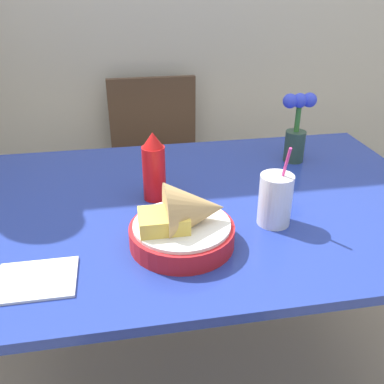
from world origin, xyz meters
TOP-DOWN VIEW (x-y plane):
  - ground_plane at (0.00, 0.00)m, footprint 12.00×12.00m
  - dining_table at (0.00, 0.00)m, footprint 1.29×0.87m
  - chair_far_window at (-0.06, 0.83)m, footprint 0.40×0.40m
  - food_basket at (-0.09, -0.19)m, footprint 0.24×0.24m
  - ketchup_bottle at (-0.13, 0.04)m, footprint 0.06×0.06m
  - drink_cup at (0.14, -0.14)m, footprint 0.08×0.08m
  - flower_vase at (0.34, 0.22)m, footprint 0.11×0.06m
  - napkin at (-0.40, -0.27)m, footprint 0.16×0.13m

SIDE VIEW (x-z plane):
  - ground_plane at x=0.00m, z-range 0.00..0.00m
  - chair_far_window at x=-0.06m, z-range 0.09..0.95m
  - dining_table at x=0.00m, z-range 0.28..1.01m
  - napkin at x=-0.40m, z-range 0.73..0.74m
  - food_basket at x=-0.09m, z-range 0.71..0.86m
  - drink_cup at x=0.14m, z-range 0.69..0.90m
  - ketchup_bottle at x=-0.13m, z-range 0.73..0.92m
  - flower_vase at x=0.34m, z-range 0.73..0.95m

